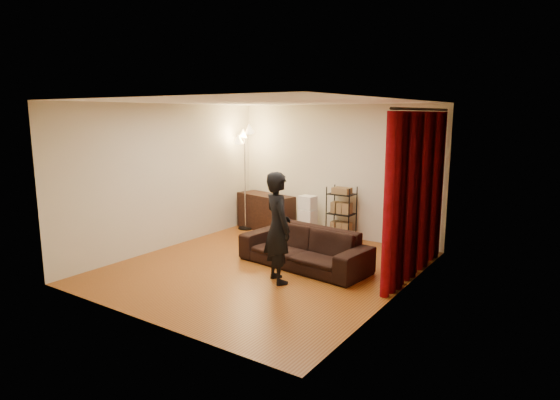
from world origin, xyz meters
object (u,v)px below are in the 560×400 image
Objects in this scene: sofa at (304,248)px; person at (278,228)px; floor_lamp at (245,179)px; media_cabinet at (266,212)px; storage_boxes at (307,216)px; wire_shelf at (341,214)px.

sofa is 0.98m from person.
media_cabinet is at bearing 27.12° from floor_lamp.
person is 2.78m from storage_boxes.
floor_lamp is at bearing -142.24° from media_cabinet.
media_cabinet is at bearing -170.49° from wire_shelf.
floor_lamp reaches higher than media_cabinet.
floor_lamp reaches higher than storage_boxes.
wire_shelf reaches higher than storage_boxes.
floor_lamp is (-1.45, -0.23, 0.68)m from storage_boxes.
person is 3.39m from floor_lamp.
person is 1.54× the size of wire_shelf.
media_cabinet is 1.05m from storage_boxes.
person is at bearing -43.48° from floor_lamp.
media_cabinet is 1.78m from wire_shelf.
wire_shelf is at bearing 8.11° from storage_boxes.
sofa is 2.64m from media_cabinet.
storage_boxes is (-0.97, 1.73, 0.10)m from sofa.
sofa is at bearing -77.02° from wire_shelf.
storage_boxes is at bearing -34.08° from person.
wire_shelf is (1.77, 0.12, 0.16)m from media_cabinet.
storage_boxes is at bearing 11.67° from media_cabinet.
person reaches higher than storage_boxes.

